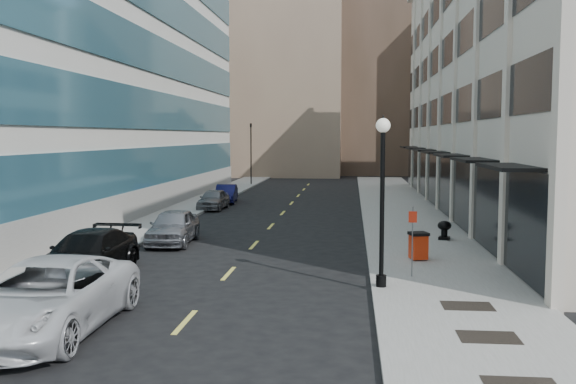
% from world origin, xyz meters
% --- Properties ---
extents(ground, '(160.00, 160.00, 0.00)m').
position_xyz_m(ground, '(0.00, 0.00, 0.00)').
color(ground, black).
rests_on(ground, ground).
extents(sidewalk_right, '(5.00, 80.00, 0.15)m').
position_xyz_m(sidewalk_right, '(7.50, 20.00, 0.07)').
color(sidewalk_right, gray).
rests_on(sidewalk_right, ground).
extents(sidewalk_left, '(3.00, 80.00, 0.15)m').
position_xyz_m(sidewalk_left, '(-6.50, 20.00, 0.07)').
color(sidewalk_left, gray).
rests_on(sidewalk_left, ground).
extents(building_right, '(15.30, 46.50, 18.25)m').
position_xyz_m(building_right, '(16.94, 26.99, 8.99)').
color(building_right, '#C0B4A3').
rests_on(building_right, ground).
extents(building_left, '(16.14, 46.00, 20.00)m').
position_xyz_m(building_left, '(-15.95, 27.00, 9.99)').
color(building_left, silver).
rests_on(building_left, ground).
extents(skyline_tan_near, '(14.00, 18.00, 28.00)m').
position_xyz_m(skyline_tan_near, '(-4.00, 68.00, 14.00)').
color(skyline_tan_near, '#8E765D').
rests_on(skyline_tan_near, ground).
extents(skyline_brown, '(12.00, 16.00, 34.00)m').
position_xyz_m(skyline_brown, '(8.00, 72.00, 17.00)').
color(skyline_brown, brown).
rests_on(skyline_brown, ground).
extents(skyline_tan_far, '(12.00, 14.00, 22.00)m').
position_xyz_m(skyline_tan_far, '(-14.00, 78.00, 11.00)').
color(skyline_tan_far, '#8E765D').
rests_on(skyline_tan_far, ground).
extents(skyline_stone, '(10.00, 14.00, 20.00)m').
position_xyz_m(skyline_stone, '(18.00, 66.00, 10.00)').
color(skyline_stone, '#C0B4A3').
rests_on(skyline_stone, ground).
extents(grate_mid, '(1.40, 1.00, 0.01)m').
position_xyz_m(grate_mid, '(7.60, 1.00, 0.15)').
color(grate_mid, black).
rests_on(grate_mid, sidewalk_right).
extents(grate_far, '(1.40, 1.00, 0.01)m').
position_xyz_m(grate_far, '(7.60, 3.80, 0.15)').
color(grate_far, black).
rests_on(grate_far, sidewalk_right).
extents(road_centerline, '(0.15, 68.20, 0.01)m').
position_xyz_m(road_centerline, '(0.00, 17.00, 0.01)').
color(road_centerline, '#D8CC4C').
rests_on(road_centerline, ground).
extents(traffic_signal, '(0.66, 0.66, 6.98)m').
position_xyz_m(traffic_signal, '(-5.50, 48.00, 5.72)').
color(traffic_signal, black).
rests_on(traffic_signal, ground).
extents(car_white_van, '(3.04, 6.51, 1.80)m').
position_xyz_m(car_white_van, '(-3.20, 0.77, 0.90)').
color(car_white_van, silver).
rests_on(car_white_van, ground).
extents(car_black_pickup, '(2.49, 5.54, 1.58)m').
position_xyz_m(car_black_pickup, '(-4.80, 7.08, 0.79)').
color(car_black_pickup, black).
rests_on(car_black_pickup, ground).
extents(car_silver_sedan, '(2.08, 4.69, 1.57)m').
position_xyz_m(car_silver_sedan, '(-3.71, 14.00, 0.78)').
color(car_silver_sedan, gray).
rests_on(car_silver_sedan, ground).
extents(car_blue_sedan, '(1.79, 4.14, 1.32)m').
position_xyz_m(car_blue_sedan, '(-4.80, 31.87, 0.66)').
color(car_blue_sedan, '#121244').
rests_on(car_blue_sedan, ground).
extents(car_grey_sedan, '(1.70, 4.02, 1.36)m').
position_xyz_m(car_grey_sedan, '(-4.80, 27.52, 0.68)').
color(car_grey_sedan, slate).
rests_on(car_grey_sedan, ground).
extents(trash_bin, '(0.82, 0.82, 1.07)m').
position_xyz_m(trash_bin, '(6.91, 10.48, 0.73)').
color(trash_bin, red).
rests_on(trash_bin, sidewalk_right).
extents(lamppost, '(0.45, 0.45, 5.42)m').
position_xyz_m(lamppost, '(5.30, 5.91, 3.33)').
color(lamppost, black).
rests_on(lamppost, sidewalk_right).
extents(sign_post, '(0.28, 0.07, 2.38)m').
position_xyz_m(sign_post, '(6.40, 7.49, 1.69)').
color(sign_post, slate).
rests_on(sign_post, sidewalk_right).
extents(urn_planter, '(0.62, 0.62, 0.86)m').
position_xyz_m(urn_planter, '(8.60, 15.49, 0.68)').
color(urn_planter, black).
rests_on(urn_planter, sidewalk_right).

